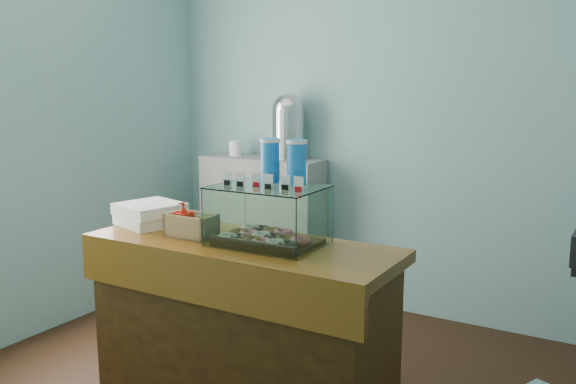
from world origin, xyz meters
The scene contains 7 objects.
room_shell centered at (0.03, 0.01, 1.71)m, with size 3.54×3.04×2.82m.
counter centered at (0.00, -0.25, 0.46)m, with size 1.60×0.60×0.90m.
back_shelf centered at (-0.90, 1.32, 0.55)m, with size 1.00×0.32×1.10m, color gray.
display_case centered at (0.14, -0.19, 1.06)m, with size 0.53×0.40×0.51m.
condiment_crate centered at (-0.28, -0.30, 0.96)m, with size 0.25×0.15×0.18m.
pastry_boxes centered at (-0.64, -0.20, 0.96)m, with size 0.39×0.39×0.12m.
coffee_urn centered at (-0.67, 1.34, 1.36)m, with size 0.27×0.27×0.50m.
Camera 1 is at (1.70, -2.65, 1.68)m, focal length 38.00 mm.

